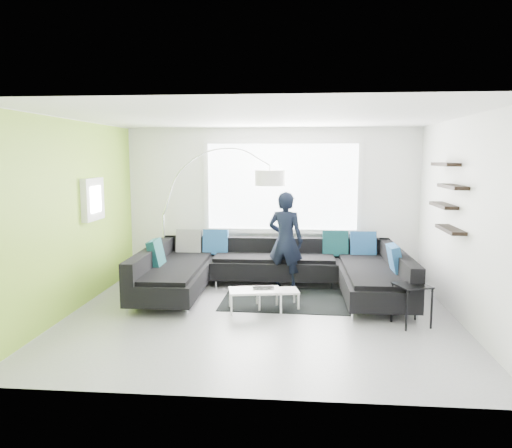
{
  "coord_description": "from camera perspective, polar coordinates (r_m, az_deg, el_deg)",
  "views": [
    {
      "loc": [
        0.55,
        -6.91,
        2.26
      ],
      "look_at": [
        -0.15,
        0.9,
        1.2
      ],
      "focal_mm": 35.0,
      "sensor_mm": 36.0,
      "label": 1
    }
  ],
  "objects": [
    {
      "name": "laptop",
      "position": [
        7.4,
        0.88,
        -7.39
      ],
      "size": [
        0.38,
        0.3,
        0.03
      ],
      "primitive_type": "imported",
      "rotation": [
        0.0,
        0.0,
        0.16
      ],
      "color": "black",
      "rests_on": "coffee_table"
    },
    {
      "name": "sectional_sofa",
      "position": [
        8.17,
        1.89,
        -5.48
      ],
      "size": [
        4.24,
        2.66,
        0.91
      ],
      "rotation": [
        0.0,
        0.0,
        0.02
      ],
      "color": "black",
      "rests_on": "ground"
    },
    {
      "name": "arc_lamp",
      "position": [
        9.23,
        -10.56,
        1.05
      ],
      "size": [
        2.39,
        1.25,
        2.42
      ],
      "primitive_type": null,
      "rotation": [
        0.0,
        0.0,
        -0.17
      ],
      "color": "silver",
      "rests_on": "ground"
    },
    {
      "name": "person",
      "position": [
        8.53,
        3.39,
        -1.9
      ],
      "size": [
        0.84,
        0.74,
        1.68
      ],
      "primitive_type": "imported",
      "rotation": [
        0.0,
        0.0,
        2.85
      ],
      "color": "black",
      "rests_on": "ground"
    },
    {
      "name": "room_shell",
      "position": [
        7.15,
        1.03,
        4.08
      ],
      "size": [
        5.54,
        5.04,
        2.82
      ],
      "color": "white",
      "rests_on": "ground"
    },
    {
      "name": "rug",
      "position": [
        8.04,
        3.45,
        -8.59
      ],
      "size": [
        2.03,
        1.5,
        0.01
      ],
      "primitive_type": "cube",
      "rotation": [
        0.0,
        0.0,
        -0.03
      ],
      "color": "black",
      "rests_on": "ground"
    },
    {
      "name": "coffee_table",
      "position": [
        7.52,
        1.18,
        -8.52
      ],
      "size": [
        1.07,
        0.75,
        0.32
      ],
      "primitive_type": "cube",
      "rotation": [
        0.0,
        0.0,
        0.2
      ],
      "color": "white",
      "rests_on": "ground"
    },
    {
      "name": "ground",
      "position": [
        7.29,
        0.58,
        -10.36
      ],
      "size": [
        5.5,
        5.5,
        0.0
      ],
      "primitive_type": "plane",
      "color": "gray",
      "rests_on": "ground"
    },
    {
      "name": "side_table",
      "position": [
        7.1,
        17.34,
        -8.84
      ],
      "size": [
        0.52,
        0.52,
        0.56
      ],
      "primitive_type": "cube",
      "rotation": [
        0.0,
        0.0,
        0.35
      ],
      "color": "black",
      "rests_on": "ground"
    }
  ]
}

